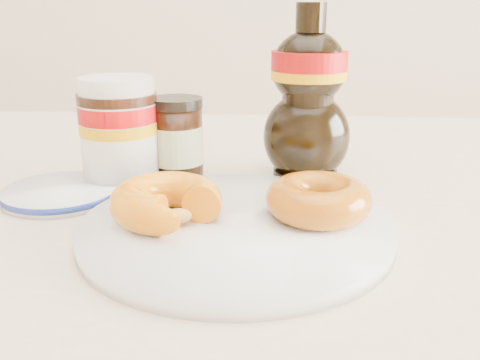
# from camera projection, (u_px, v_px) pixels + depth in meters

# --- Properties ---
(dining_table) EXTENTS (1.40, 0.90, 0.75)m
(dining_table) POSITION_uv_depth(u_px,v_px,m) (234.00, 270.00, 0.58)
(dining_table) COLOR beige
(dining_table) RESTS_ON ground
(plate) EXTENTS (0.27, 0.27, 0.01)m
(plate) POSITION_uv_depth(u_px,v_px,m) (236.00, 228.00, 0.47)
(plate) COLOR white
(plate) RESTS_ON dining_table
(donut_bitten) EXTENTS (0.11, 0.11, 0.03)m
(donut_bitten) POSITION_uv_depth(u_px,v_px,m) (166.00, 201.00, 0.46)
(donut_bitten) COLOR orange
(donut_bitten) RESTS_ON plate
(donut_whole) EXTENTS (0.12, 0.12, 0.03)m
(donut_whole) POSITION_uv_depth(u_px,v_px,m) (318.00, 199.00, 0.47)
(donut_whole) COLOR #A76A0A
(donut_whole) RESTS_ON plate
(nutella_jar) EXTENTS (0.09, 0.09, 0.12)m
(nutella_jar) POSITION_uv_depth(u_px,v_px,m) (119.00, 128.00, 0.58)
(nutella_jar) COLOR white
(nutella_jar) RESTS_ON dining_table
(syrup_bottle) EXTENTS (0.13, 0.12, 0.20)m
(syrup_bottle) POSITION_uv_depth(u_px,v_px,m) (308.00, 93.00, 0.60)
(syrup_bottle) COLOR black
(syrup_bottle) RESTS_ON dining_table
(dark_jar) EXTENTS (0.06, 0.06, 0.10)m
(dark_jar) POSITION_uv_depth(u_px,v_px,m) (177.00, 141.00, 0.60)
(dark_jar) COLOR black
(dark_jar) RESTS_ON dining_table
(blue_rim_saucer) EXTENTS (0.12, 0.12, 0.01)m
(blue_rim_saucer) POSITION_uv_depth(u_px,v_px,m) (61.00, 192.00, 0.56)
(blue_rim_saucer) COLOR white
(blue_rim_saucer) RESTS_ON dining_table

